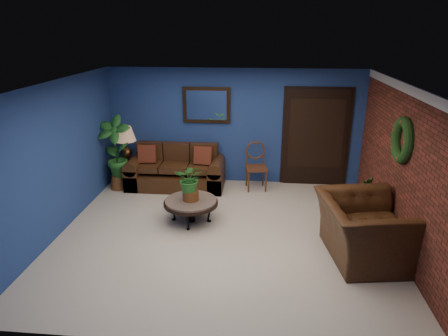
# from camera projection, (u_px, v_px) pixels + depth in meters

# --- Properties ---
(floor) EXTENTS (5.50, 5.50, 0.00)m
(floor) POSITION_uv_depth(u_px,v_px,m) (224.00, 234.00, 6.73)
(floor) COLOR beige
(floor) RESTS_ON ground
(wall_back) EXTENTS (5.50, 0.04, 2.50)m
(wall_back) POSITION_uv_depth(u_px,v_px,m) (234.00, 127.00, 8.66)
(wall_back) COLOR navy
(wall_back) RESTS_ON ground
(wall_left) EXTENTS (0.04, 5.00, 2.50)m
(wall_left) POSITION_uv_depth(u_px,v_px,m) (57.00, 159.00, 6.56)
(wall_left) COLOR navy
(wall_left) RESTS_ON ground
(wall_right_brick) EXTENTS (0.04, 5.00, 2.50)m
(wall_right_brick) POSITION_uv_depth(u_px,v_px,m) (403.00, 170.00, 6.07)
(wall_right_brick) COLOR maroon
(wall_right_brick) RESTS_ON ground
(ceiling) EXTENTS (5.50, 5.00, 0.02)m
(ceiling) POSITION_uv_depth(u_px,v_px,m) (224.00, 84.00, 5.89)
(ceiling) COLOR white
(ceiling) RESTS_ON wall_back
(crown_molding) EXTENTS (0.03, 5.00, 0.14)m
(crown_molding) POSITION_uv_depth(u_px,v_px,m) (413.00, 92.00, 5.68)
(crown_molding) COLOR white
(crown_molding) RESTS_ON wall_right_brick
(wall_mirror) EXTENTS (1.02, 0.06, 0.77)m
(wall_mirror) POSITION_uv_depth(u_px,v_px,m) (207.00, 105.00, 8.52)
(wall_mirror) COLOR #422A16
(wall_mirror) RESTS_ON wall_back
(closet_door) EXTENTS (1.44, 0.06, 2.18)m
(closet_door) POSITION_uv_depth(u_px,v_px,m) (316.00, 138.00, 8.54)
(closet_door) COLOR black
(closet_door) RESTS_ON wall_back
(wreath) EXTENTS (0.16, 0.72, 0.72)m
(wreath) POSITION_uv_depth(u_px,v_px,m) (402.00, 140.00, 5.97)
(wreath) COLOR black
(wreath) RESTS_ON wall_right_brick
(sofa) EXTENTS (2.07, 0.89, 0.93)m
(sofa) POSITION_uv_depth(u_px,v_px,m) (177.00, 172.00, 8.69)
(sofa) COLOR #412312
(sofa) RESTS_ON ground
(coffee_table) EXTENTS (0.97, 0.97, 0.42)m
(coffee_table) POSITION_uv_depth(u_px,v_px,m) (191.00, 203.00, 7.07)
(coffee_table) COLOR #534D48
(coffee_table) RESTS_ON ground
(end_table) EXTENTS (0.59, 0.59, 0.54)m
(end_table) POSITION_uv_depth(u_px,v_px,m) (128.00, 167.00, 8.72)
(end_table) COLOR #534D48
(end_table) RESTS_ON ground
(table_lamp) EXTENTS (0.45, 0.45, 0.74)m
(table_lamp) POSITION_uv_depth(u_px,v_px,m) (126.00, 140.00, 8.52)
(table_lamp) COLOR #422A16
(table_lamp) RESTS_ON end_table
(side_chair) EXTENTS (0.50, 0.50, 1.01)m
(side_chair) POSITION_uv_depth(u_px,v_px,m) (256.00, 163.00, 8.49)
(side_chair) COLOR #552C18
(side_chair) RESTS_ON ground
(armchair) EXTENTS (1.43, 1.58, 0.92)m
(armchair) POSITION_uv_depth(u_px,v_px,m) (364.00, 230.00, 5.93)
(armchair) COLOR #412312
(armchair) RESTS_ON ground
(coffee_plant) EXTENTS (0.52, 0.46, 0.68)m
(coffee_plant) POSITION_uv_depth(u_px,v_px,m) (190.00, 180.00, 6.92)
(coffee_plant) COLOR brown
(coffee_plant) RESTS_ON coffee_table
(floor_plant) EXTENTS (0.45, 0.39, 0.88)m
(floor_plant) POSITION_uv_depth(u_px,v_px,m) (360.00, 198.00, 7.01)
(floor_plant) COLOR brown
(floor_plant) RESTS_ON ground
(tall_plant) EXTENTS (0.76, 0.57, 1.59)m
(tall_plant) POSITION_uv_depth(u_px,v_px,m) (115.00, 150.00, 8.35)
(tall_plant) COLOR brown
(tall_plant) RESTS_ON ground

